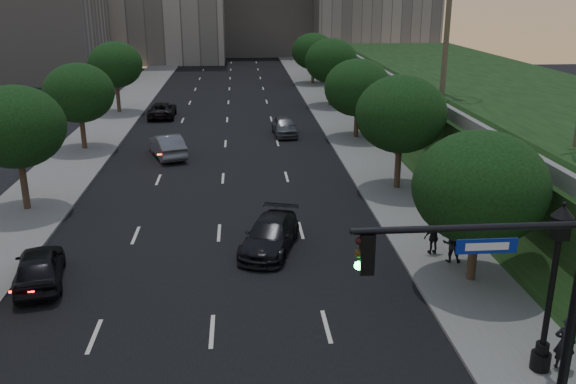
{
  "coord_description": "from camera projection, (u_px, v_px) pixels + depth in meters",
  "views": [
    {
      "loc": [
        1.15,
        -13.62,
        11.29
      ],
      "look_at": [
        2.99,
        9.31,
        3.6
      ],
      "focal_mm": 38.0,
      "sensor_mm": 36.0,
      "label": 1
    }
  ],
  "objects": [
    {
      "name": "tree_right_c",
      "position": [
        358.0,
        88.0,
        47.07
      ],
      "size": [
        5.2,
        5.2,
        6.24
      ],
      "color": "#38281C",
      "rests_on": "ground"
    },
    {
      "name": "embankment",
      "position": [
        530.0,
        124.0,
        43.87
      ],
      "size": [
        18.0,
        90.0,
        4.0
      ],
      "primitive_type": "cube",
      "color": "black",
      "rests_on": "ground"
    },
    {
      "name": "sidewalk_right",
      "position": [
        363.0,
        147.0,
        45.48
      ],
      "size": [
        4.5,
        140.0,
        0.15
      ],
      "primitive_type": "cube",
      "color": "slate",
      "rests_on": "ground"
    },
    {
      "name": "tree_left_d",
      "position": [
        115.0,
        65.0,
        56.68
      ],
      "size": [
        5.0,
        5.0,
        6.71
      ],
      "color": "#38281C",
      "rests_on": "ground"
    },
    {
      "name": "tree_right_e",
      "position": [
        313.0,
        51.0,
        74.49
      ],
      "size": [
        5.2,
        5.2,
        6.24
      ],
      "color": "#38281C",
      "rests_on": "ground"
    },
    {
      "name": "traffic_signal_mast",
      "position": [
        527.0,
        329.0,
        14.34
      ],
      "size": [
        5.68,
        0.56,
        7.0
      ],
      "color": "black",
      "rests_on": "ground"
    },
    {
      "name": "parapet_wall",
      "position": [
        417.0,
        93.0,
        42.48
      ],
      "size": [
        0.35,
        90.0,
        0.7
      ],
      "primitive_type": "cube",
      "color": "slate",
      "rests_on": "embankment"
    },
    {
      "name": "tree_left_c",
      "position": [
        79.0,
        93.0,
        43.56
      ],
      "size": [
        5.0,
        5.0,
        6.34
      ],
      "color": "#38281C",
      "rests_on": "ground"
    },
    {
      "name": "office_block_filler",
      "position": [
        26.0,
        24.0,
        78.35
      ],
      "size": [
        18.0,
        16.0,
        14.0
      ],
      "primitive_type": "cube",
      "color": "#9C968F",
      "rests_on": "ground"
    },
    {
      "name": "sedan_mid_left",
      "position": [
        167.0,
        146.0,
        42.75
      ],
      "size": [
        3.24,
        5.25,
        1.63
      ],
      "primitive_type": "imported",
      "rotation": [
        0.0,
        0.0,
        3.47
      ],
      "color": "#5A5B62",
      "rests_on": "ground"
    },
    {
      "name": "sedan_far_right",
      "position": [
        284.0,
        126.0,
        49.17
      ],
      "size": [
        2.03,
        4.61,
        1.54
      ],
      "primitive_type": "imported",
      "rotation": [
        0.0,
        0.0,
        0.05
      ],
      "color": "#4C4E52",
      "rests_on": "ground"
    },
    {
      "name": "pedestrian_c",
      "position": [
        434.0,
        237.0,
        26.76
      ],
      "size": [
        0.95,
        0.5,
        1.55
      ],
      "primitive_type": "imported",
      "rotation": [
        0.0,
        0.0,
        3.28
      ],
      "color": "black",
      "rests_on": "sidewalk_right"
    },
    {
      "name": "tree_right_b",
      "position": [
        401.0,
        114.0,
        34.63
      ],
      "size": [
        5.2,
        5.2,
        6.74
      ],
      "color": "#38281C",
      "rests_on": "ground"
    },
    {
      "name": "pedestrian_b",
      "position": [
        452.0,
        243.0,
        25.96
      ],
      "size": [
        0.93,
        0.79,
        1.65
      ],
      "primitive_type": "imported",
      "rotation": [
        0.0,
        0.0,
        2.91
      ],
      "color": "black",
      "rests_on": "sidewalk_right"
    },
    {
      "name": "pedestrian_a",
      "position": [
        565.0,
        343.0,
        18.58
      ],
      "size": [
        0.73,
        0.59,
        1.74
      ],
      "primitive_type": "imported",
      "rotation": [
        0.0,
        0.0,
        2.84
      ],
      "color": "black",
      "rests_on": "sidewalk_right"
    },
    {
      "name": "sedan_near_right",
      "position": [
        270.0,
        235.0,
        27.51
      ],
      "size": [
        3.37,
        5.36,
        1.45
      ],
      "primitive_type": "imported",
      "rotation": [
        0.0,
        0.0,
        -0.29
      ],
      "color": "black",
      "rests_on": "ground"
    },
    {
      "name": "street_lamp",
      "position": [
        550.0,
        297.0,
        18.02
      ],
      "size": [
        0.64,
        0.64,
        5.62
      ],
      "color": "black",
      "rests_on": "ground"
    },
    {
      "name": "tree_right_d",
      "position": [
        331.0,
        61.0,
        60.15
      ],
      "size": [
        5.2,
        5.2,
        6.74
      ],
      "color": "#38281C",
      "rests_on": "ground"
    },
    {
      "name": "sidewalk_left",
      "position": [
        82.0,
        152.0,
        43.93
      ],
      "size": [
        4.5,
        140.0,
        0.15
      ],
      "primitive_type": "cube",
      "color": "slate",
      "rests_on": "ground"
    },
    {
      "name": "sedan_far_left",
      "position": [
        162.0,
        110.0,
        56.03
      ],
      "size": [
        2.42,
        5.1,
        1.41
      ],
      "primitive_type": "imported",
      "rotation": [
        0.0,
        0.0,
        3.16
      ],
      "color": "black",
      "rests_on": "ground"
    },
    {
      "name": "road_surface",
      "position": [
        225.0,
        150.0,
        44.73
      ],
      "size": [
        16.0,
        140.0,
        0.02
      ],
      "primitive_type": "cube",
      "color": "black",
      "rests_on": "ground"
    },
    {
      "name": "tree_left_b",
      "position": [
        16.0,
        127.0,
        31.15
      ],
      "size": [
        5.0,
        5.0,
        6.71
      ],
      "color": "#38281C",
      "rests_on": "ground"
    },
    {
      "name": "tree_right_a",
      "position": [
        480.0,
        188.0,
        23.44
      ],
      "size": [
        5.2,
        5.2,
        6.24
      ],
      "color": "#38281C",
      "rests_on": "ground"
    },
    {
      "name": "sedan_near_left",
      "position": [
        39.0,
        267.0,
        24.29
      ],
      "size": [
        2.71,
        4.76,
        1.53
      ],
      "primitive_type": "imported",
      "rotation": [
        0.0,
        0.0,
        3.35
      ],
      "color": "black",
      "rests_on": "ground"
    }
  ]
}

